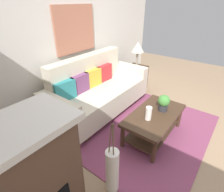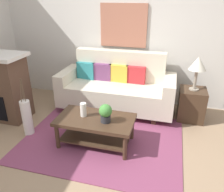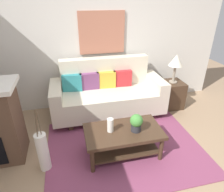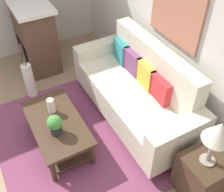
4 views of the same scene
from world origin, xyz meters
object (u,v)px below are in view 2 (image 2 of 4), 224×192
(tabletop_vase, at_px, (83,110))
(table_lamp, at_px, (198,65))
(potted_plant_tabletop, at_px, (106,113))
(side_table, at_px, (191,104))
(throw_pillow_plum, at_px, (102,72))
(framed_painting, at_px, (123,26))
(floor_vase, at_px, (27,118))
(couch, at_px, (117,88))
(coffee_table, at_px, (96,125))
(throw_pillow_crimson, at_px, (136,75))
(throw_pillow_mustard, at_px, (119,73))
(throw_pillow_teal, at_px, (86,70))

(tabletop_vase, xyz_separation_m, table_lamp, (1.56, 1.11, 0.46))
(potted_plant_tabletop, distance_m, side_table, 1.72)
(throw_pillow_plum, xyz_separation_m, tabletop_vase, (0.12, -1.27, -0.15))
(framed_painting, bearing_deg, side_table, -20.20)
(throw_pillow_plum, bearing_deg, side_table, -5.32)
(potted_plant_tabletop, distance_m, table_lamp, 1.74)
(table_lamp, xyz_separation_m, floor_vase, (-2.48, -1.17, -0.71))
(couch, distance_m, coffee_table, 1.17)
(throw_pillow_plum, xyz_separation_m, framed_painting, (0.32, 0.34, 0.82))
(couch, height_order, coffee_table, couch)
(throw_pillow_crimson, relative_size, side_table, 0.64)
(throw_pillow_mustard, height_order, throw_pillow_crimson, same)
(throw_pillow_teal, xyz_separation_m, potted_plant_tabletop, (0.79, -1.34, -0.11))
(couch, bearing_deg, tabletop_vase, -100.28)
(tabletop_vase, height_order, side_table, tabletop_vase)
(throw_pillow_plum, height_order, coffee_table, throw_pillow_plum)
(throw_pillow_teal, distance_m, side_table, 2.04)
(potted_plant_tabletop, bearing_deg, coffee_table, 162.86)
(throw_pillow_teal, bearing_deg, couch, -11.09)
(throw_pillow_teal, height_order, coffee_table, throw_pillow_teal)
(throw_pillow_plum, height_order, floor_vase, throw_pillow_plum)
(tabletop_vase, bearing_deg, potted_plant_tabletop, -11.47)
(coffee_table, bearing_deg, couch, 88.91)
(floor_vase, bearing_deg, table_lamp, 25.20)
(framed_painting, bearing_deg, potted_plant_tabletop, -85.04)
(throw_pillow_mustard, bearing_deg, throw_pillow_plum, 180.00)
(throw_pillow_crimson, bearing_deg, tabletop_vase, -112.67)
(throw_pillow_mustard, height_order, coffee_table, throw_pillow_mustard)
(couch, distance_m, framed_painting, 1.17)
(couch, relative_size, coffee_table, 1.91)
(table_lamp, bearing_deg, throw_pillow_crimson, 171.37)
(throw_pillow_crimson, bearing_deg, couch, -158.60)
(throw_pillow_mustard, bearing_deg, table_lamp, -6.58)
(throw_pillow_plum, distance_m, coffee_table, 1.37)
(throw_pillow_teal, height_order, tabletop_vase, throw_pillow_teal)
(throw_pillow_crimson, distance_m, side_table, 1.11)
(tabletop_vase, bearing_deg, throw_pillow_plum, 95.21)
(couch, bearing_deg, throw_pillow_mustard, 90.00)
(throw_pillow_teal, distance_m, framed_painting, 1.10)
(throw_pillow_teal, relative_size, framed_painting, 0.41)
(throw_pillow_plum, height_order, throw_pillow_mustard, same)
(side_table, distance_m, framed_painting, 1.89)
(table_lamp, bearing_deg, framed_painting, 159.80)
(throw_pillow_teal, distance_m, potted_plant_tabletop, 1.56)
(couch, distance_m, side_table, 1.36)
(coffee_table, distance_m, table_lamp, 1.91)
(tabletop_vase, distance_m, potted_plant_tabletop, 0.36)
(tabletop_vase, height_order, table_lamp, table_lamp)
(throw_pillow_mustard, relative_size, tabletop_vase, 1.78)
(couch, distance_m, throw_pillow_teal, 0.70)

